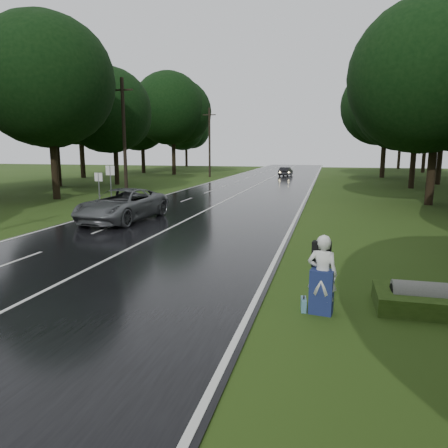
# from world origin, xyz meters

# --- Properties ---
(ground) EXTENTS (160.00, 160.00, 0.00)m
(ground) POSITION_xyz_m (0.00, 0.00, 0.00)
(ground) COLOR #294113
(ground) RESTS_ON ground
(road) EXTENTS (12.00, 140.00, 0.04)m
(road) POSITION_xyz_m (0.00, 20.00, 0.02)
(road) COLOR black
(road) RESTS_ON ground
(lane_center) EXTENTS (0.12, 140.00, 0.01)m
(lane_center) POSITION_xyz_m (0.00, 20.00, 0.04)
(lane_center) COLOR silver
(lane_center) RESTS_ON road
(grey_car) EXTENTS (3.29, 6.37, 1.72)m
(grey_car) POSITION_xyz_m (-3.32, 10.36, 0.90)
(grey_car) COLOR #56595B
(grey_car) RESTS_ON road
(far_car) EXTENTS (1.77, 3.86, 1.23)m
(far_car) POSITION_xyz_m (1.51, 49.65, 0.65)
(far_car) COLOR black
(far_car) RESTS_ON road
(hitchhiker) EXTENTS (0.77, 0.71, 1.95)m
(hitchhiker) POSITION_xyz_m (7.46, -0.13, 0.90)
(hitchhiker) COLOR silver
(hitchhiker) RESTS_ON ground
(suitcase) EXTENTS (0.17, 0.44, 0.30)m
(suitcase) POSITION_xyz_m (7.05, -0.07, 0.15)
(suitcase) COLOR teal
(suitcase) RESTS_ON ground
(culvert) EXTENTS (1.43, 0.72, 0.72)m
(culvert) POSITION_xyz_m (9.88, 0.69, 0.00)
(culvert) COLOR slate
(culvert) RESTS_ON ground
(utility_pole_mid) EXTENTS (1.80, 0.28, 9.36)m
(utility_pole_mid) POSITION_xyz_m (-8.50, 20.92, 0.00)
(utility_pole_mid) COLOR black
(utility_pole_mid) RESTS_ON ground
(utility_pole_far) EXTENTS (1.80, 0.28, 9.28)m
(utility_pole_far) POSITION_xyz_m (-8.50, 45.45, 0.00)
(utility_pole_far) COLOR black
(utility_pole_far) RESTS_ON ground
(road_sign_a) EXTENTS (0.56, 0.10, 2.34)m
(road_sign_a) POSITION_xyz_m (-7.20, 14.60, 0.00)
(road_sign_a) COLOR white
(road_sign_a) RESTS_ON ground
(road_sign_b) EXTENTS (0.66, 0.10, 2.74)m
(road_sign_b) POSITION_xyz_m (-7.20, 16.15, 0.00)
(road_sign_b) COLOR white
(road_sign_b) RESTS_ON ground
(tree_left_d) EXTENTS (10.04, 10.04, 15.68)m
(tree_left_d) POSITION_xyz_m (-13.13, 18.24, 0.00)
(tree_left_d) COLOR black
(tree_left_d) RESTS_ON ground
(tree_left_e) EXTENTS (8.66, 8.66, 13.53)m
(tree_left_e) POSITION_xyz_m (-15.09, 31.52, 0.00)
(tree_left_e) COLOR black
(tree_left_e) RESTS_ON ground
(tree_left_f) EXTENTS (10.91, 10.91, 17.05)m
(tree_left_f) POSITION_xyz_m (-15.24, 49.36, 0.00)
(tree_left_f) COLOR black
(tree_left_f) RESTS_ON ground
(tree_right_d) EXTENTS (9.25, 9.25, 14.45)m
(tree_right_d) POSITION_xyz_m (14.40, 21.72, 0.00)
(tree_right_d) COLOR black
(tree_right_d) RESTS_ON ground
(tree_right_e) EXTENTS (9.37, 9.37, 14.64)m
(tree_right_e) POSITION_xyz_m (15.47, 34.56, 0.00)
(tree_right_e) COLOR black
(tree_right_e) RESTS_ON ground
(tree_right_f) EXTENTS (10.72, 10.72, 16.75)m
(tree_right_f) POSITION_xyz_m (14.46, 50.02, 0.00)
(tree_right_f) COLOR black
(tree_right_f) RESTS_ON ground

